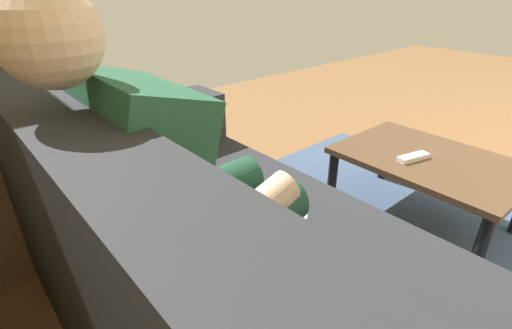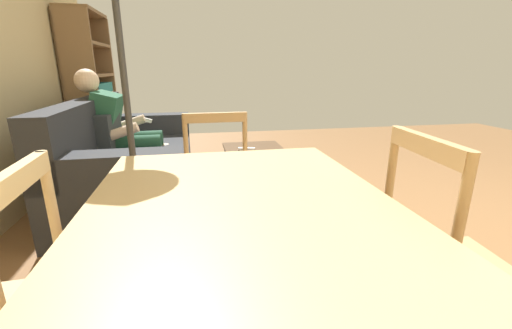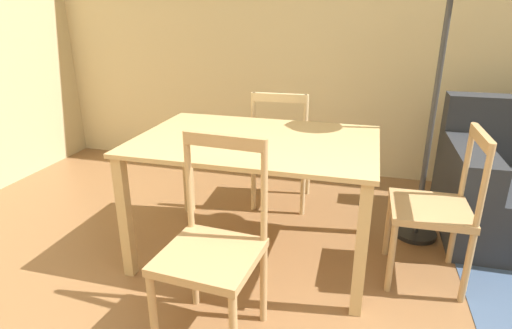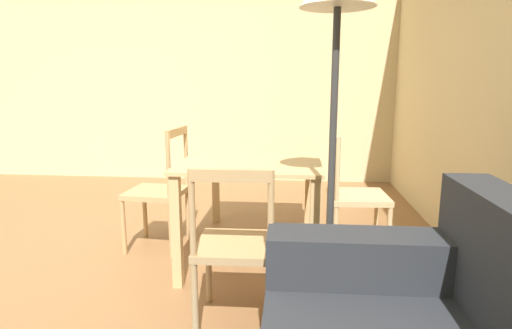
{
  "view_description": "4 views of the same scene",
  "coord_description": "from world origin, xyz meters",
  "px_view_note": "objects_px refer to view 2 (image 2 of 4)",
  "views": [
    {
      "loc": [
        0.72,
        2.84,
        1.15
      ],
      "look_at": [
        1.39,
        2.27,
        0.71
      ],
      "focal_mm": 25.98,
      "sensor_mm": 36.0,
      "label": 1
    },
    {
      "loc": [
        -1.7,
        1.72,
        1.16
      ],
      "look_at": [
        1.41,
        1.13,
        0.22
      ],
      "focal_mm": 22.82,
      "sensor_mm": 36.0,
      "label": 2
    },
    {
      "loc": [
        -0.2,
        -0.68,
        1.48
      ],
      "look_at": [
        -0.82,
        1.59,
        0.6
      ],
      "focal_mm": 29.46,
      "sensor_mm": 36.0,
      "label": 3
    },
    {
      "loc": [
        2.27,
        1.89,
        1.29
      ],
      "look_at": [
        0.28,
        1.7,
        0.9
      ],
      "focal_mm": 29.48,
      "sensor_mm": 36.0,
      "label": 4
    }
  ],
  "objects_px": {
    "coffee_table": "(256,155)",
    "tv_remote": "(247,149)",
    "couch": "(129,162)",
    "dining_table": "(245,241)",
    "dining_chair_by_doorway": "(449,270)",
    "person_lounging": "(121,130)",
    "dining_chair_facing_couch": "(220,189)",
    "bookshelf": "(93,101)"
  },
  "relations": [
    {
      "from": "couch",
      "to": "coffee_table",
      "type": "bearing_deg",
      "value": -89.12
    },
    {
      "from": "dining_chair_by_doorway",
      "to": "dining_table",
      "type": "bearing_deg",
      "value": 90.19
    },
    {
      "from": "person_lounging",
      "to": "coffee_table",
      "type": "relative_size",
      "value": 1.38
    },
    {
      "from": "dining_table",
      "to": "dining_chair_by_doorway",
      "type": "relative_size",
      "value": 1.46
    },
    {
      "from": "dining_chair_facing_couch",
      "to": "dining_chair_by_doorway",
      "type": "relative_size",
      "value": 0.93
    },
    {
      "from": "person_lounging",
      "to": "dining_table",
      "type": "bearing_deg",
      "value": -160.76
    },
    {
      "from": "tv_remote",
      "to": "dining_table",
      "type": "height_order",
      "value": "dining_table"
    },
    {
      "from": "dining_table",
      "to": "dining_chair_facing_couch",
      "type": "xyz_separation_m",
      "value": [
        1.03,
        0.0,
        -0.22
      ]
    },
    {
      "from": "person_lounging",
      "to": "dining_chair_by_doorway",
      "type": "height_order",
      "value": "person_lounging"
    },
    {
      "from": "couch",
      "to": "dining_table",
      "type": "xyz_separation_m",
      "value": [
        -2.22,
        -0.76,
        0.34
      ]
    },
    {
      "from": "dining_chair_by_doorway",
      "to": "tv_remote",
      "type": "bearing_deg",
      "value": 9.5
    },
    {
      "from": "coffee_table",
      "to": "dining_chair_by_doorway",
      "type": "xyz_separation_m",
      "value": [
        -2.23,
        -0.29,
        0.14
      ]
    },
    {
      "from": "bookshelf",
      "to": "dining_chair_by_doorway",
      "type": "relative_size",
      "value": 1.88
    },
    {
      "from": "dining_chair_facing_couch",
      "to": "tv_remote",
      "type": "bearing_deg",
      "value": -16.43
    },
    {
      "from": "couch",
      "to": "tv_remote",
      "type": "xyz_separation_m",
      "value": [
        0.06,
        -1.13,
        0.06
      ]
    },
    {
      "from": "person_lounging",
      "to": "bookshelf",
      "type": "xyz_separation_m",
      "value": [
        1.13,
        0.53,
        0.17
      ]
    },
    {
      "from": "couch",
      "to": "coffee_table",
      "type": "distance_m",
      "value": 1.22
    },
    {
      "from": "bookshelf",
      "to": "dining_chair_by_doorway",
      "type": "distance_m",
      "value": 4.12
    },
    {
      "from": "bookshelf",
      "to": "coffee_table",
      "type": "bearing_deg",
      "value": -125.33
    },
    {
      "from": "coffee_table",
      "to": "tv_remote",
      "type": "bearing_deg",
      "value": 64.15
    },
    {
      "from": "person_lounging",
      "to": "coffee_table",
      "type": "xyz_separation_m",
      "value": [
        -0.16,
        -1.29,
        -0.27
      ]
    },
    {
      "from": "couch",
      "to": "tv_remote",
      "type": "distance_m",
      "value": 1.13
    },
    {
      "from": "dining_chair_by_doorway",
      "to": "dining_chair_facing_couch",
      "type": "bearing_deg",
      "value": 36.08
    },
    {
      "from": "coffee_table",
      "to": "tv_remote",
      "type": "height_order",
      "value": "tv_remote"
    },
    {
      "from": "tv_remote",
      "to": "bookshelf",
      "type": "xyz_separation_m",
      "value": [
        1.25,
        1.73,
        0.38
      ]
    },
    {
      "from": "tv_remote",
      "to": "dining_chair_facing_couch",
      "type": "relative_size",
      "value": 0.19
    },
    {
      "from": "tv_remote",
      "to": "dining_chair_by_doorway",
      "type": "height_order",
      "value": "dining_chair_by_doorway"
    },
    {
      "from": "couch",
      "to": "dining_chair_by_doorway",
      "type": "distance_m",
      "value": 2.68
    },
    {
      "from": "tv_remote",
      "to": "coffee_table",
      "type": "bearing_deg",
      "value": 78.36
    },
    {
      "from": "dining_table",
      "to": "dining_chair_facing_couch",
      "type": "bearing_deg",
      "value": 0.03
    },
    {
      "from": "bookshelf",
      "to": "dining_table",
      "type": "height_order",
      "value": "bookshelf"
    },
    {
      "from": "tv_remote",
      "to": "dining_chair_by_doorway",
      "type": "relative_size",
      "value": 0.18
    },
    {
      "from": "person_lounging",
      "to": "dining_chair_facing_couch",
      "type": "xyz_separation_m",
      "value": [
        -1.36,
        -0.83,
        -0.15
      ]
    },
    {
      "from": "coffee_table",
      "to": "dining_chair_facing_couch",
      "type": "bearing_deg",
      "value": 159.21
    },
    {
      "from": "person_lounging",
      "to": "coffee_table",
      "type": "height_order",
      "value": "person_lounging"
    },
    {
      "from": "person_lounging",
      "to": "coffee_table",
      "type": "bearing_deg",
      "value": -97.04
    },
    {
      "from": "bookshelf",
      "to": "dining_chair_by_doorway",
      "type": "height_order",
      "value": "bookshelf"
    },
    {
      "from": "bookshelf",
      "to": "dining_table",
      "type": "relative_size",
      "value": 1.28
    },
    {
      "from": "person_lounging",
      "to": "bookshelf",
      "type": "bearing_deg",
      "value": 25.03
    },
    {
      "from": "bookshelf",
      "to": "couch",
      "type": "bearing_deg",
      "value": -155.24
    },
    {
      "from": "dining_table",
      "to": "tv_remote",
      "type": "bearing_deg",
      "value": -9.16
    },
    {
      "from": "couch",
      "to": "dining_table",
      "type": "relative_size",
      "value": 1.49
    }
  ]
}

